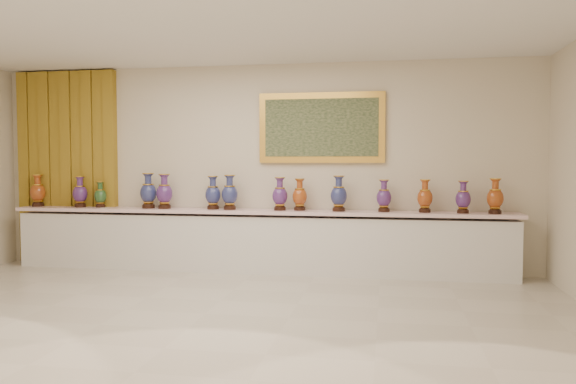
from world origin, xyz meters
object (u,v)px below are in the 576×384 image
Objects in this scene: vase_0 at (38,192)px; vase_1 at (80,193)px; counter at (255,242)px; vase_2 at (100,196)px.

vase_0 is 0.73m from vase_1.
counter is 14.78× the size of vase_0.
vase_2 reaches higher than counter.
vase_0 is at bearing 177.71° from vase_1.
counter is 18.63× the size of vase_2.
counter is at bearing -0.42° from vase_2.
vase_2 is (1.04, -0.00, -0.05)m from vase_0.
vase_0 is 1.26× the size of vase_2.
vase_2 is (0.32, 0.03, -0.04)m from vase_1.
vase_0 is at bearing 179.69° from counter.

